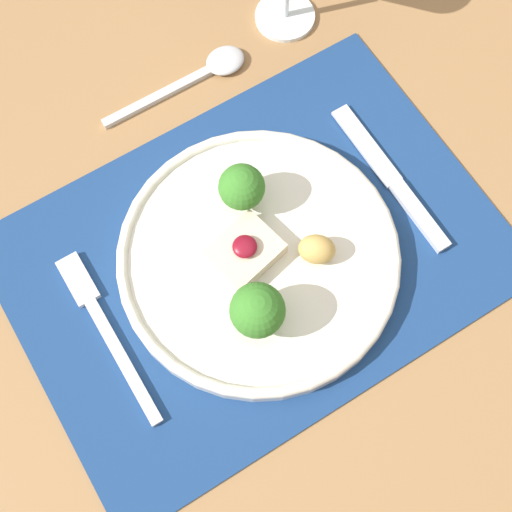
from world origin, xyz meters
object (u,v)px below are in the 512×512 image
fork (103,325)px  spoon (205,71)px  knife (397,186)px  dinner_plate (256,259)px

fork → spoon: 0.31m
fork → knife: 0.34m
spoon → fork: bearing=-143.2°
fork → spoon: spoon is taller
knife → spoon: spoon is taller
dinner_plate → fork: 0.17m
knife → spoon: 0.25m
dinner_plate → fork: (-0.16, 0.02, -0.01)m
fork → dinner_plate: bearing=-10.8°
dinner_plate → knife: size_ratio=1.47×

